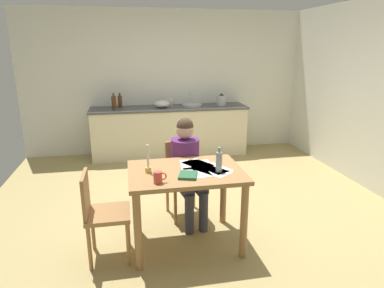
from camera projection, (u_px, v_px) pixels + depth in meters
The scene contains 24 objects.
ground_plane at pixel (194, 210), 4.23m from camera, with size 5.20×5.20×0.04m, color tan.
wall_back at pixel (167, 82), 6.31m from camera, with size 5.20×0.12×2.60m, color silver.
kitchen_counter at pixel (170, 131), 6.21m from camera, with size 2.81×0.64×0.90m.
dining_table at pixel (186, 183), 3.31m from camera, with size 1.10×0.81×0.80m.
chair_at_table at pixel (183, 175), 3.98m from camera, with size 0.45×0.45×0.88m.
person_seated at pixel (187, 164), 3.79m from camera, with size 0.38×0.62×1.19m.
chair_side_empty at pixel (101, 212), 3.11m from camera, with size 0.40×0.40×0.87m.
coffee_mug at pixel (158, 177), 2.95m from camera, with size 0.12×0.08×0.10m.
candlestick at pixel (148, 165), 3.19m from camera, with size 0.06×0.06×0.27m.
book_magazine at pixel (188, 175), 3.11m from camera, with size 0.16×0.20×0.02m, color #285B3A.
paper_letter at pixel (198, 164), 3.44m from camera, with size 0.21×0.30×0.00m, color white.
paper_bill at pixel (191, 164), 3.42m from camera, with size 0.21×0.30×0.00m, color white.
paper_envelope at pixel (214, 171), 3.24m from camera, with size 0.21×0.30×0.00m, color white.
paper_receipt at pixel (201, 165), 3.42m from camera, with size 0.21×0.30×0.00m, color white.
paper_notice at pixel (197, 172), 3.22m from camera, with size 0.21×0.30×0.00m, color white.
paper_flyer at pixel (215, 168), 3.31m from camera, with size 0.21×0.30×0.00m, color white.
wine_bottle_on_table at pixel (219, 162), 3.20m from camera, with size 0.06×0.06×0.24m.
sink_unit at pixel (192, 105), 6.16m from camera, with size 0.36×0.36×0.24m.
bottle_oil at pixel (114, 102), 5.82m from camera, with size 0.08×0.08×0.28m.
bottle_vinegar at pixel (120, 101), 5.97m from camera, with size 0.07×0.07×0.26m.
mixing_bowl at pixel (162, 104), 6.01m from camera, with size 0.28×0.28×0.12m, color white.
stovetop_kettle at pixel (221, 100), 6.23m from camera, with size 0.18×0.18×0.22m.
wine_glass_near_sink at pixel (171, 100), 6.20m from camera, with size 0.07×0.07×0.15m.
wine_glass_by_kettle at pixel (166, 100), 6.19m from camera, with size 0.07×0.07×0.15m.
Camera 1 is at (-0.76, -3.75, 1.95)m, focal length 31.59 mm.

